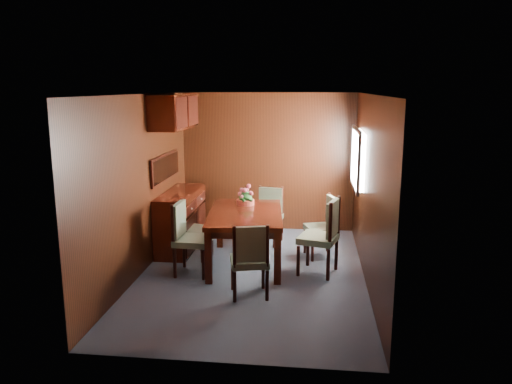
# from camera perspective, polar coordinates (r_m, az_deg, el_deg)

# --- Properties ---
(ground) EXTENTS (4.50, 4.50, 0.00)m
(ground) POSITION_cam_1_polar(r_m,az_deg,el_deg) (6.87, -0.41, -9.32)
(ground) COLOR #353B48
(ground) RESTS_ON ground
(room_shell) EXTENTS (3.06, 4.52, 2.41)m
(room_shell) POSITION_cam_1_polar(r_m,az_deg,el_deg) (6.80, -0.96, 4.66)
(room_shell) COLOR black
(room_shell) RESTS_ON ground
(sideboard) EXTENTS (0.48, 1.40, 0.90)m
(sideboard) POSITION_cam_1_polar(r_m,az_deg,el_deg) (7.90, -8.57, -3.18)
(sideboard) COLOR black
(sideboard) RESTS_ON ground
(dining_table) EXTENTS (1.16, 1.71, 0.76)m
(dining_table) POSITION_cam_1_polar(r_m,az_deg,el_deg) (7.06, -1.21, -3.15)
(dining_table) COLOR black
(dining_table) RESTS_ON ground
(chair_left_near) EXTENTS (0.48, 0.50, 1.00)m
(chair_left_near) POSITION_cam_1_polar(r_m,az_deg,el_deg) (6.79, -7.86, -4.75)
(chair_left_near) COLOR black
(chair_left_near) RESTS_ON ground
(chair_left_far) EXTENTS (0.48, 0.50, 0.90)m
(chair_left_far) POSITION_cam_1_polar(r_m,az_deg,el_deg) (7.43, -7.42, -3.70)
(chair_left_far) COLOR black
(chair_left_far) RESTS_ON ground
(chair_right_near) EXTENTS (0.60, 0.61, 1.05)m
(chair_right_near) POSITION_cam_1_polar(r_m,az_deg,el_deg) (6.76, 7.79, -4.59)
(chair_right_near) COLOR black
(chair_right_near) RESTS_ON ground
(chair_right_far) EXTENTS (0.53, 0.55, 0.92)m
(chair_right_far) POSITION_cam_1_polar(r_m,az_deg,el_deg) (7.48, 7.93, -3.52)
(chair_right_far) COLOR black
(chair_right_far) RESTS_ON ground
(chair_head) EXTENTS (0.53, 0.51, 0.93)m
(chair_head) POSITION_cam_1_polar(r_m,az_deg,el_deg) (5.97, -0.70, -7.38)
(chair_head) COLOR black
(chair_head) RESTS_ON ground
(chair_foot) EXTENTS (0.49, 0.47, 0.90)m
(chair_foot) POSITION_cam_1_polar(r_m,az_deg,el_deg) (8.12, 1.52, -2.28)
(chair_foot) COLOR black
(chair_foot) RESTS_ON ground
(flower_centerpiece) EXTENTS (0.28, 0.28, 0.28)m
(flower_centerpiece) POSITION_cam_1_polar(r_m,az_deg,el_deg) (7.44, -1.21, -0.44)
(flower_centerpiece) COLOR #BC4C39
(flower_centerpiece) RESTS_ON dining_table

